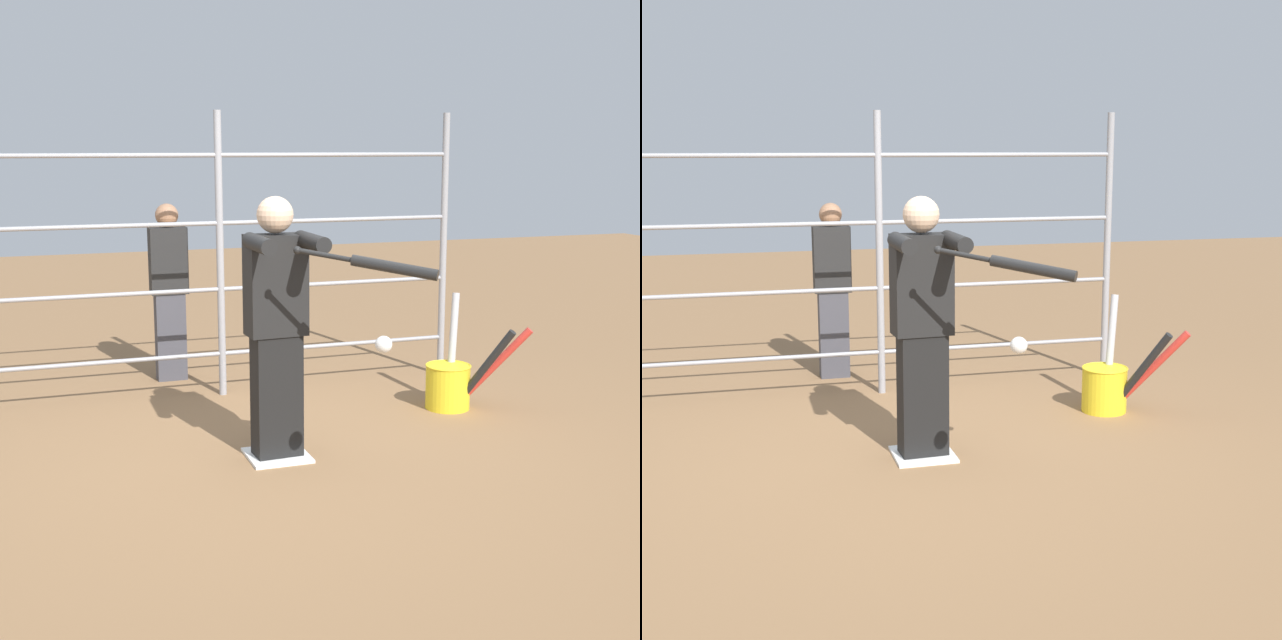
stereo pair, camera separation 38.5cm
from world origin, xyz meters
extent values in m
plane|color=olive|center=(0.00, 0.00, 0.00)|extent=(24.00, 24.00, 0.00)
cube|color=white|center=(0.00, 0.00, 0.01)|extent=(0.40, 0.40, 0.02)
cylinder|color=#939399|center=(-2.00, -1.60, 1.15)|extent=(0.06, 0.06, 2.31)
cylinder|color=#939399|center=(0.00, -1.60, 1.15)|extent=(0.06, 0.06, 2.31)
cylinder|color=#939399|center=(0.00, -1.60, 0.35)|extent=(4.00, 0.04, 0.04)
cylinder|color=#939399|center=(0.00, -1.60, 0.89)|extent=(4.00, 0.04, 0.04)
cylinder|color=#939399|center=(0.00, -1.60, 1.42)|extent=(4.00, 0.04, 0.04)
cylinder|color=#939399|center=(0.00, -1.60, 1.96)|extent=(4.00, 0.04, 0.04)
cube|color=black|center=(0.00, 0.00, 0.42)|extent=(0.32, 0.21, 0.83)
cube|color=black|center=(0.00, 0.00, 1.16)|extent=(0.39, 0.23, 0.65)
sphere|color=beige|center=(0.00, 0.00, 1.60)|extent=(0.23, 0.23, 0.23)
cylinder|color=black|center=(-0.17, 0.22, 1.45)|extent=(0.10, 0.46, 0.10)
cylinder|color=black|center=(0.17, 0.24, 1.45)|extent=(0.10, 0.46, 0.10)
sphere|color=black|center=(0.00, 0.46, 1.43)|extent=(0.05, 0.05, 0.05)
cylinder|color=black|center=(-0.13, 0.56, 1.41)|extent=(0.29, 0.23, 0.08)
cylinder|color=black|center=(-0.47, 0.81, 1.35)|extent=(0.45, 0.36, 0.13)
sphere|color=white|center=(-0.32, 1.02, 0.96)|extent=(0.10, 0.10, 0.10)
cylinder|color=yellow|center=(-1.58, -0.64, 0.17)|extent=(0.35, 0.35, 0.34)
torus|color=yellow|center=(-1.58, -0.64, 0.34)|extent=(0.36, 0.36, 0.01)
cylinder|color=#B2B2B7|center=(-1.68, -0.77, 0.46)|extent=(0.20, 0.23, 0.85)
cylinder|color=black|center=(-1.78, -0.43, 0.35)|extent=(0.37, 0.40, 0.66)
cylinder|color=red|center=(-1.87, -0.45, 0.35)|extent=(0.52, 0.37, 0.66)
cube|color=#3F3F47|center=(0.32, -2.24, 0.38)|extent=(0.26, 0.16, 0.77)
cube|color=black|center=(0.32, -2.24, 1.06)|extent=(0.32, 0.18, 0.58)
sphere|color=#9E7051|center=(0.32, -2.24, 1.45)|extent=(0.20, 0.20, 0.20)
camera|label=1|loc=(1.57, 5.42, 2.04)|focal=50.00mm
camera|label=2|loc=(1.20, 5.53, 2.04)|focal=50.00mm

